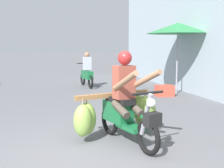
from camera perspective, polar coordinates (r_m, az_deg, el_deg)
ground_plane at (r=4.34m, az=-4.61°, el=-15.08°), size 120.00×120.00×0.00m
motorbike_main_loaded at (r=5.28m, az=2.13°, el=-4.88°), size 1.72×2.02×1.58m
motorbike_distant_ahead_left at (r=11.69m, az=-4.91°, el=2.16°), size 0.50×1.62×1.40m
shopfront_building at (r=13.84m, az=19.32°, el=9.33°), size 5.00×9.58×4.38m
market_umbrella_near_shop at (r=10.23m, az=12.76°, el=10.57°), size 2.12×2.12×2.42m
produce_crate at (r=9.78m, az=10.21°, el=-1.29°), size 0.56×0.40×0.36m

